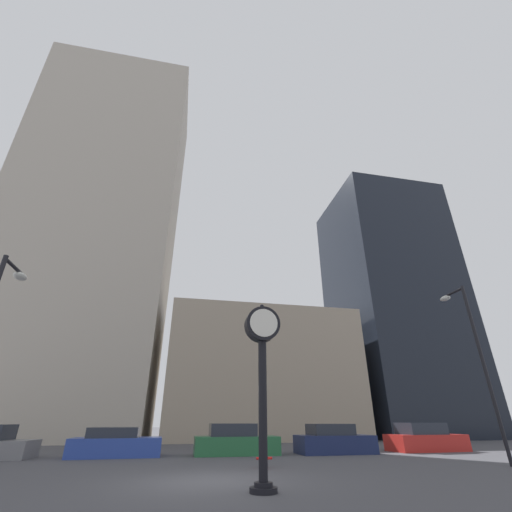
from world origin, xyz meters
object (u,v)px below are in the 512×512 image
(car_green, at_px, (235,442))
(street_lamp_right, at_px, (471,342))
(street_clock, at_px, (262,359))
(car_blue, at_px, (116,444))
(fire_hydrant_far, at_px, (264,456))
(car_navy, at_px, (334,441))
(car_red, at_px, (425,439))

(car_green, bearing_deg, street_lamp_right, -34.38)
(street_clock, height_order, car_blue, street_clock)
(car_blue, distance_m, fire_hydrant_far, 8.16)
(car_navy, bearing_deg, car_red, 4.26)
(fire_hydrant_far, bearing_deg, car_red, 27.47)
(street_clock, xyz_separation_m, car_navy, (6.03, 9.79, -2.50))
(street_clock, xyz_separation_m, car_blue, (-4.98, 10.18, -2.55))
(car_navy, height_order, car_red, car_red)
(street_lamp_right, bearing_deg, car_blue, 156.59)
(car_red, bearing_deg, fire_hydrant_far, -155.65)
(fire_hydrant_far, bearing_deg, street_lamp_right, -7.32)
(fire_hydrant_far, bearing_deg, car_navy, 45.70)
(car_blue, xyz_separation_m, street_lamp_right, (15.29, -6.62, 4.17))
(street_clock, xyz_separation_m, fire_hydrant_far, (1.10, 4.74, -2.73))
(car_green, bearing_deg, car_blue, 179.72)
(car_navy, bearing_deg, car_green, 175.37)
(car_green, distance_m, street_lamp_right, 12.25)
(street_clock, distance_m, fire_hydrant_far, 5.58)
(street_clock, height_order, car_green, street_clock)
(street_clock, relative_size, car_red, 1.05)
(car_navy, height_order, fire_hydrant_far, car_navy)
(car_green, distance_m, car_red, 11.04)
(car_blue, height_order, street_lamp_right, street_lamp_right)
(street_clock, relative_size, street_lamp_right, 0.65)
(street_clock, relative_size, car_blue, 1.10)
(street_clock, bearing_deg, car_green, 85.38)
(car_navy, xyz_separation_m, car_red, (5.82, 0.54, 0.01))
(car_red, height_order, street_lamp_right, street_lamp_right)
(car_green, relative_size, fire_hydrant_far, 5.88)
(street_clock, height_order, fire_hydrant_far, street_clock)
(car_navy, xyz_separation_m, street_lamp_right, (4.28, -6.24, 4.11))
(car_blue, height_order, car_red, car_red)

